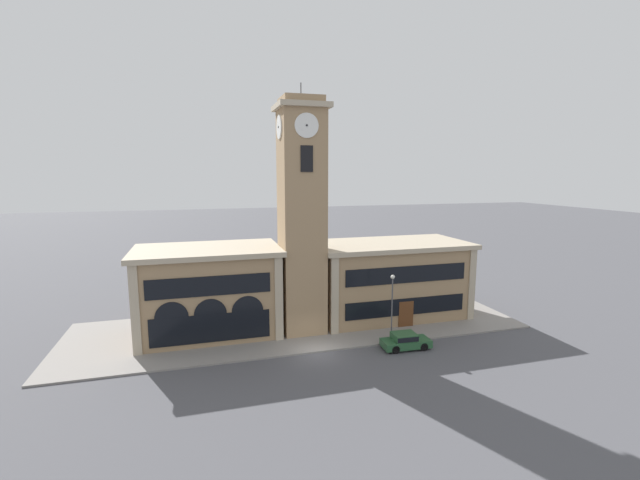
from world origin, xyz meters
TOP-DOWN VIEW (x-y plane):
  - ground_plane at (0.00, 0.00)m, footprint 300.00×300.00m
  - sidewalk_kerb at (0.00, 6.44)m, footprint 42.38×12.89m
  - clock_tower at (-0.00, 5.25)m, footprint 4.50×4.50m
  - town_hall_left_wing at (-8.34, 7.08)m, footprint 12.98×8.24m
  - town_hall_right_wing at (9.69, 7.09)m, footprint 15.69×8.24m
  - parked_car_near at (7.36, -1.14)m, footprint 4.15×1.97m
  - street_lamp at (6.87, 0.55)m, footprint 0.36×0.36m

SIDE VIEW (x-z plane):
  - ground_plane at x=0.00m, z-range 0.00..0.00m
  - sidewalk_kerb at x=0.00m, z-range 0.00..0.15m
  - parked_car_near at x=7.36m, z-range 0.03..1.39m
  - town_hall_right_wing at x=9.69m, z-range 0.03..7.75m
  - street_lamp at x=6.87m, z-range 1.06..6.93m
  - town_hall_left_wing at x=-8.34m, z-range 0.03..8.05m
  - clock_tower at x=0.00m, z-range -0.54..21.83m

